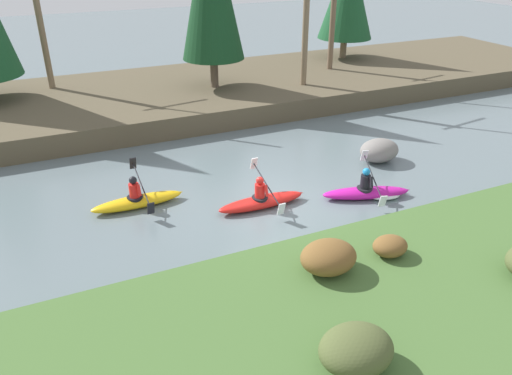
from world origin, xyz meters
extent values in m
plane|color=slate|center=(0.00, 0.00, 0.00)|extent=(90.00, 90.00, 0.00)
cube|color=#476B33|center=(0.00, -6.46, 0.26)|extent=(44.00, 7.44, 0.53)
cube|color=brown|center=(0.00, 10.52, 0.45)|extent=(44.00, 8.69, 0.90)
cylinder|color=brown|center=(1.82, 9.75, 1.56)|extent=(0.36, 0.36, 1.31)
cylinder|color=#7A664C|center=(10.63, 12.46, 1.46)|extent=(0.36, 0.36, 1.11)
cylinder|color=#7A664C|center=(-5.12, 12.63, 3.56)|extent=(0.28, 0.28, 5.32)
cylinder|color=#7A664C|center=(5.76, 8.39, 3.44)|extent=(0.28, 0.28, 5.07)
cylinder|color=brown|center=(8.53, 10.51, 2.94)|extent=(0.28, 0.28, 4.08)
ellipsoid|color=#4C562D|center=(-1.65, -6.80, 0.90)|extent=(1.36, 1.13, 0.74)
ellipsoid|color=brown|center=(-0.61, -4.23, 0.88)|extent=(1.30, 1.08, 0.71)
ellipsoid|color=brown|center=(1.04, -4.30, 0.76)|extent=(0.85, 0.71, 0.46)
ellipsoid|color=#C61999|center=(2.82, -0.92, 0.17)|extent=(2.76, 1.38, 0.34)
cone|color=#C61999|center=(4.00, -1.29, 0.19)|extent=(0.39, 0.30, 0.20)
cylinder|color=black|center=(2.77, -0.91, 0.31)|extent=(0.60, 0.60, 0.08)
cylinder|color=black|center=(2.77, -0.91, 0.56)|extent=(0.38, 0.38, 0.42)
sphere|color=#1E89D1|center=(2.77, -0.91, 0.89)|extent=(0.29, 0.29, 0.23)
cylinder|color=black|center=(2.94, -0.71, 0.65)|extent=(0.15, 0.24, 0.35)
cylinder|color=black|center=(2.79, -1.16, 0.65)|extent=(0.15, 0.24, 0.35)
cylinder|color=black|center=(2.99, -0.97, 0.69)|extent=(0.61, 1.84, 0.65)
cube|color=white|center=(3.27, -0.07, 1.00)|extent=(0.24, 0.21, 0.41)
cube|color=white|center=(2.70, -1.88, 0.38)|extent=(0.24, 0.21, 0.41)
ellipsoid|color=white|center=(3.34, -1.09, 0.09)|extent=(1.26, 1.00, 0.18)
ellipsoid|color=red|center=(-0.35, -0.13, 0.17)|extent=(2.70, 0.61, 0.34)
cone|color=red|center=(0.89, -0.14, 0.19)|extent=(0.35, 0.20, 0.20)
cylinder|color=black|center=(-0.40, -0.13, 0.31)|extent=(0.48, 0.48, 0.08)
cylinder|color=red|center=(-0.40, -0.13, 0.56)|extent=(0.30, 0.30, 0.42)
sphere|color=red|center=(-0.40, -0.13, 0.89)|extent=(0.23, 0.23, 0.23)
cylinder|color=red|center=(-0.30, 0.11, 0.65)|extent=(0.09, 0.23, 0.35)
cylinder|color=red|center=(-0.30, -0.37, 0.65)|extent=(0.09, 0.23, 0.35)
cylinder|color=black|center=(-0.17, -0.13, 0.69)|extent=(0.04, 1.91, 0.65)
cube|color=white|center=(-0.17, 0.82, 1.00)|extent=(0.20, 0.16, 0.41)
cube|color=white|center=(-0.18, -1.08, 0.38)|extent=(0.20, 0.16, 0.41)
ellipsoid|color=yellow|center=(-3.71, 1.41, 0.17)|extent=(2.71, 0.65, 0.34)
cone|color=yellow|center=(-2.47, 1.43, 0.19)|extent=(0.35, 0.21, 0.20)
cylinder|color=black|center=(-3.76, 1.40, 0.31)|extent=(0.49, 0.49, 0.08)
cylinder|color=red|center=(-3.76, 1.40, 0.56)|extent=(0.31, 0.31, 0.42)
sphere|color=black|center=(-3.76, 1.40, 0.89)|extent=(0.23, 0.23, 0.23)
cylinder|color=red|center=(-3.66, 1.65, 0.65)|extent=(0.09, 0.23, 0.35)
cylinder|color=red|center=(-3.65, 1.17, 0.65)|extent=(0.09, 0.23, 0.35)
cylinder|color=black|center=(-3.53, 1.41, 0.69)|extent=(0.07, 1.91, 0.65)
cube|color=black|center=(-3.55, 2.36, 1.00)|extent=(0.20, 0.16, 0.41)
cube|color=black|center=(-3.51, 0.46, 0.38)|extent=(0.20, 0.16, 0.41)
ellipsoid|color=gray|center=(4.88, 1.21, 0.41)|extent=(1.45, 1.13, 0.82)
camera|label=1|loc=(-5.83, -11.90, 7.28)|focal=35.00mm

